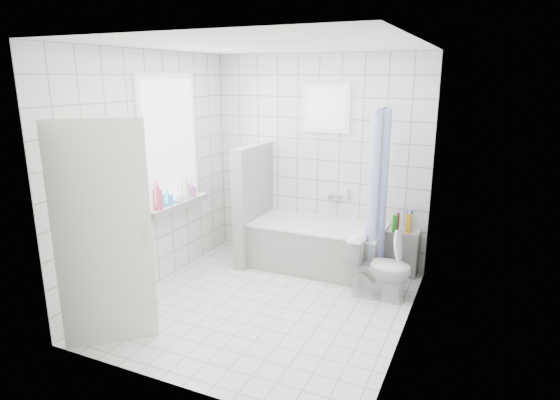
% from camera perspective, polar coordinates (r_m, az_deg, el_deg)
% --- Properties ---
extents(ground, '(3.00, 3.00, 0.00)m').
position_cam_1_polar(ground, '(5.05, -1.61, -12.55)').
color(ground, white).
rests_on(ground, ground).
extents(ceiling, '(3.00, 3.00, 0.00)m').
position_cam_1_polar(ceiling, '(4.50, -1.86, 18.37)').
color(ceiling, white).
rests_on(ceiling, ground).
extents(wall_back, '(2.80, 0.02, 2.60)m').
position_cam_1_polar(wall_back, '(5.96, 4.64, 4.90)').
color(wall_back, white).
rests_on(wall_back, ground).
extents(wall_front, '(2.80, 0.02, 2.60)m').
position_cam_1_polar(wall_front, '(3.37, -13.03, -3.22)').
color(wall_front, white).
rests_on(wall_front, ground).
extents(wall_left, '(0.02, 3.00, 2.60)m').
position_cam_1_polar(wall_left, '(5.35, -15.34, 3.29)').
color(wall_left, white).
rests_on(wall_left, ground).
extents(wall_right, '(0.02, 3.00, 2.60)m').
position_cam_1_polar(wall_right, '(4.19, 15.72, 0.17)').
color(wall_right, white).
rests_on(wall_right, ground).
extents(window_left, '(0.01, 0.90, 1.40)m').
position_cam_1_polar(window_left, '(5.51, -13.20, 6.90)').
color(window_left, white).
rests_on(window_left, wall_left).
extents(window_back, '(0.50, 0.01, 0.50)m').
position_cam_1_polar(window_back, '(5.81, 5.57, 11.08)').
color(window_back, white).
rests_on(window_back, wall_back).
extents(window_sill, '(0.18, 1.02, 0.08)m').
position_cam_1_polar(window_sill, '(5.63, -12.40, -0.59)').
color(window_sill, white).
rests_on(window_sill, wall_left).
extents(door, '(0.63, 0.55, 2.00)m').
position_cam_1_polar(door, '(4.27, -20.72, -4.22)').
color(door, silver).
rests_on(door, ground).
extents(bathtub, '(1.59, 0.77, 0.58)m').
position_cam_1_polar(bathtub, '(5.83, 4.63, -5.62)').
color(bathtub, white).
rests_on(bathtub, ground).
extents(partition_wall, '(0.15, 0.85, 1.50)m').
position_cam_1_polar(partition_wall, '(5.97, -3.24, -0.46)').
color(partition_wall, white).
rests_on(partition_wall, ground).
extents(tiled_ledge, '(0.40, 0.24, 0.55)m').
position_cam_1_polar(tiled_ledge, '(5.84, 14.54, -6.18)').
color(tiled_ledge, white).
rests_on(tiled_ledge, ground).
extents(toilet, '(0.69, 0.42, 0.68)m').
position_cam_1_polar(toilet, '(5.17, 12.05, -8.06)').
color(toilet, white).
rests_on(toilet, ground).
extents(curtain_rod, '(0.02, 0.80, 0.02)m').
position_cam_1_polar(curtain_rod, '(5.25, 12.66, 10.96)').
color(curtain_rod, silver).
rests_on(curtain_rod, wall_back).
extents(shower_curtain, '(0.14, 0.48, 1.78)m').
position_cam_1_polar(shower_curtain, '(5.26, 11.81, 1.06)').
color(shower_curtain, '#475FD0').
rests_on(shower_curtain, curtain_rod).
extents(tub_faucet, '(0.18, 0.06, 0.06)m').
position_cam_1_polar(tub_faucet, '(5.94, 6.75, 0.36)').
color(tub_faucet, silver).
rests_on(tub_faucet, wall_back).
extents(sill_bottles, '(0.20, 0.79, 0.32)m').
position_cam_1_polar(sill_bottles, '(5.53, -12.82, 0.90)').
color(sill_bottles, '#38C9FF').
rests_on(sill_bottles, window_sill).
extents(ledge_bottles, '(0.22, 0.16, 0.25)m').
position_cam_1_polar(ledge_bottles, '(5.69, 14.75, -2.64)').
color(ledge_bottles, '#FFAE1A').
rests_on(ledge_bottles, tiled_ledge).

